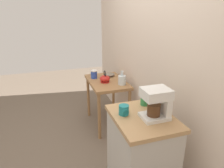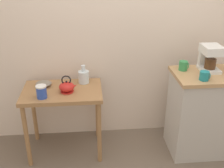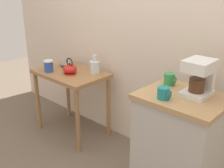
{
  "view_description": "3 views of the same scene",
  "coord_description": "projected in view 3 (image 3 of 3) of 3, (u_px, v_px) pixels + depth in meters",
  "views": [
    {
      "loc": [
        2.12,
        -0.78,
        1.76
      ],
      "look_at": [
        -0.2,
        -0.01,
        0.86
      ],
      "focal_mm": 33.49,
      "sensor_mm": 36.0,
      "label": 1
    },
    {
      "loc": [
        -0.41,
        -2.45,
        1.95
      ],
      "look_at": [
        -0.19,
        -0.01,
        0.81
      ],
      "focal_mm": 44.5,
      "sensor_mm": 36.0,
      "label": 2
    },
    {
      "loc": [
        1.59,
        -1.73,
        1.69
      ],
      "look_at": [
        -0.0,
        -0.01,
        0.79
      ],
      "focal_mm": 44.8,
      "sensor_mm": 36.0,
      "label": 3
    }
  ],
  "objects": [
    {
      "name": "back_wall",
      "position": [
        154.0,
        11.0,
        2.53
      ],
      "size": [
        4.4,
        0.1,
        2.8
      ],
      "primitive_type": "cube",
      "color": "beige",
      "rests_on": "ground_plane"
    },
    {
      "name": "glass_carafe_vase",
      "position": [
        95.0,
        66.0,
        2.96
      ],
      "size": [
        0.11,
        0.11,
        0.2
      ],
      "color": "silver",
      "rests_on": "wooden_table"
    },
    {
      "name": "mug_dark_teal",
      "position": [
        164.0,
        93.0,
        1.92
      ],
      "size": [
        0.09,
        0.09,
        0.08
      ],
      "color": "teal",
      "rests_on": "kitchen_counter"
    },
    {
      "name": "coffee_maker",
      "position": [
        200.0,
        76.0,
        1.96
      ],
      "size": [
        0.18,
        0.22,
        0.26
      ],
      "color": "white",
      "rests_on": "kitchen_counter"
    },
    {
      "name": "wooden_table",
      "position": [
        71.0,
        81.0,
        3.06
      ],
      "size": [
        0.79,
        0.52,
        0.73
      ],
      "color": "#9E7044",
      "rests_on": "ground_plane"
    },
    {
      "name": "kitchen_counter",
      "position": [
        178.0,
        149.0,
        2.15
      ],
      "size": [
        0.61,
        0.49,
        0.9
      ],
      "color": "#BCB7AD",
      "rests_on": "ground_plane"
    },
    {
      "name": "ground_plane",
      "position": [
        113.0,
        157.0,
        2.8
      ],
      "size": [
        8.0,
        8.0,
        0.0
      ],
      "primitive_type": "plane",
      "color": "#6B5B4C"
    },
    {
      "name": "teakettle",
      "position": [
        70.0,
        69.0,
        2.93
      ],
      "size": [
        0.18,
        0.15,
        0.17
      ],
      "color": "red",
      "rests_on": "wooden_table"
    },
    {
      "name": "mug_tall_green",
      "position": [
        169.0,
        79.0,
        2.17
      ],
      "size": [
        0.09,
        0.09,
        0.09
      ],
      "color": "#338C4C",
      "rests_on": "kitchen_counter"
    },
    {
      "name": "bowl_stoneware",
      "position": [
        67.0,
        64.0,
        3.2
      ],
      "size": [
        0.16,
        0.16,
        0.05
      ],
      "color": "gray",
      "rests_on": "wooden_table"
    },
    {
      "name": "canister_enamel",
      "position": [
        49.0,
        66.0,
        3.0
      ],
      "size": [
        0.1,
        0.1,
        0.13
      ],
      "color": "#2D4CAD",
      "rests_on": "wooden_table"
    }
  ]
}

